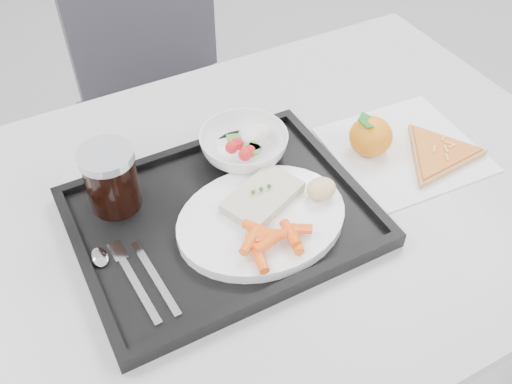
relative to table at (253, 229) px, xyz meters
name	(u,v)px	position (x,y,z in m)	size (l,w,h in m)	color
table	(253,229)	(0.00, 0.00, 0.00)	(1.20, 0.80, 0.75)	#B9B9BB
chair	(163,81)	(0.09, 0.69, -0.15)	(0.45, 0.45, 0.93)	#34333A
tray	(222,218)	(-0.06, -0.02, 0.08)	(0.45, 0.35, 0.03)	black
dinner_plate	(262,220)	(-0.02, -0.06, 0.09)	(0.27, 0.27, 0.02)	white
fish_fillet	(263,197)	(0.00, -0.03, 0.11)	(0.14, 0.12, 0.02)	beige
bread_roll	(321,189)	(0.09, -0.07, 0.12)	(0.06, 0.05, 0.03)	#EFC08F
salad_bowl	(244,145)	(0.03, 0.09, 0.11)	(0.15, 0.15, 0.05)	white
cola_glass	(111,178)	(-0.20, 0.09, 0.14)	(0.09, 0.09, 0.11)	black
cutlery	(128,270)	(-0.23, -0.05, 0.08)	(0.08, 0.17, 0.01)	silver
napkin	(404,149)	(0.30, -0.01, 0.07)	(0.26, 0.25, 0.00)	white
tangerine	(371,136)	(0.24, 0.01, 0.10)	(0.09, 0.09, 0.07)	#FFA020
pizza_slice	(439,154)	(0.34, -0.06, 0.08)	(0.27, 0.27, 0.02)	tan
carrot_pile	(272,238)	(-0.03, -0.12, 0.11)	(0.12, 0.09, 0.02)	#FE5914
salad_contents	(249,140)	(0.04, 0.09, 0.12)	(0.09, 0.08, 0.03)	red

